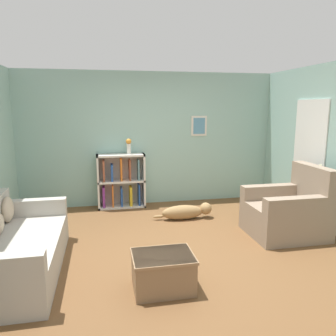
{
  "coord_description": "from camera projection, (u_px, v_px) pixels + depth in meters",
  "views": [
    {
      "loc": [
        -0.93,
        -4.19,
        1.93
      ],
      "look_at": [
        0.0,
        0.4,
        1.05
      ],
      "focal_mm": 35.0,
      "sensor_mm": 36.0,
      "label": 1
    }
  ],
  "objects": [
    {
      "name": "ground_plane",
      "position": [
        174.0,
        247.0,
        4.58
      ],
      "size": [
        14.0,
        14.0,
        0.0
      ],
      "primitive_type": "plane",
      "color": "brown"
    },
    {
      "name": "wall_back",
      "position": [
        150.0,
        139.0,
        6.5
      ],
      "size": [
        5.6,
        0.13,
        2.6
      ],
      "color": "#93BCB2",
      "rests_on": "ground_plane"
    },
    {
      "name": "couch",
      "position": [
        12.0,
        249.0,
        3.8
      ],
      "size": [
        0.93,
        1.99,
        0.8
      ],
      "color": "#ADA89E",
      "rests_on": "ground_plane"
    },
    {
      "name": "bookshelf",
      "position": [
        121.0,
        182.0,
        6.34
      ],
      "size": [
        0.91,
        0.31,
        1.04
      ],
      "color": "silver",
      "rests_on": "ground_plane"
    },
    {
      "name": "recliner_chair",
      "position": [
        289.0,
        212.0,
        4.96
      ],
      "size": [
        1.07,
        0.92,
        1.06
      ],
      "color": "gray",
      "rests_on": "ground_plane"
    },
    {
      "name": "coffee_table",
      "position": [
        163.0,
        271.0,
        3.49
      ],
      "size": [
        0.65,
        0.5,
        0.39
      ],
      "color": "#846647",
      "rests_on": "ground_plane"
    },
    {
      "name": "dog",
      "position": [
        187.0,
        212.0,
        5.69
      ],
      "size": [
        1.04,
        0.23,
        0.27
      ],
      "color": "#9E7A4C",
      "rests_on": "ground_plane"
    },
    {
      "name": "vase",
      "position": [
        129.0,
        145.0,
        6.22
      ],
      "size": [
        0.11,
        0.11,
        0.3
      ],
      "color": "silver",
      "rests_on": "bookshelf"
    }
  ]
}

